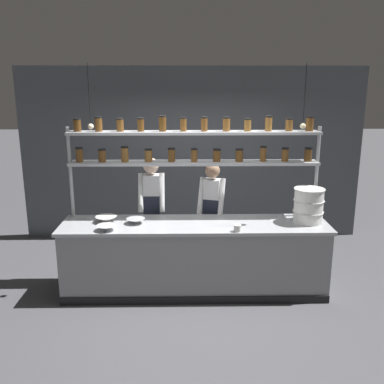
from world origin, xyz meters
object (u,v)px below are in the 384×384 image
Objects in this scene: chef_left at (152,208)px; prep_bowl_near_left at (106,219)px; prep_bowl_center_front at (106,228)px; prep_bowl_center_back at (136,221)px; serving_cup_front at (237,228)px; container_stack at (308,205)px; spice_shelf_unit at (194,150)px; chef_center at (212,212)px.

prep_bowl_near_left is at bearing -137.91° from chef_left.
prep_bowl_center_back is (0.32, 0.26, -0.00)m from prep_bowl_center_front.
serving_cup_front is at bearing -2.44° from prep_bowl_center_front.
prep_bowl_center_front is (-2.49, -0.27, -0.19)m from container_stack.
spice_shelf_unit reaches higher than container_stack.
container_stack is 1.88× the size of prep_bowl_center_back.
chef_left is 0.74m from prep_bowl_near_left.
chef_left reaches higher than serving_cup_front.
chef_left is at bearing 74.43° from prep_bowl_center_back.
container_stack is at bearing -17.03° from chef_left.
container_stack is at bearing -6.55° from chef_center.
container_stack reaches higher than serving_cup_front.
spice_shelf_unit reaches higher than serving_cup_front.
chef_left is at bearing -164.13° from chef_center.
chef_left is 0.60m from prep_bowl_center_back.
container_stack reaches higher than prep_bowl_near_left.
prep_bowl_center_front is at bearing -173.75° from container_stack.
prep_bowl_center_back is at bearing -107.00° from chef_left.
container_stack reaches higher than prep_bowl_center_back.
serving_cup_front is at bearing -56.39° from chef_center.
serving_cup_front is at bearing -52.24° from spice_shelf_unit.
prep_bowl_center_front is at bearing -121.42° from chef_left.
spice_shelf_unit is 1.96× the size of chef_left.
prep_bowl_center_front is (-0.48, -0.83, 0.00)m from chef_left.
spice_shelf_unit is 12.00× the size of prep_bowl_near_left.
serving_cup_front is (0.25, -0.87, 0.06)m from chef_center.
chef_center is at bearing 155.65° from container_stack.
spice_shelf_unit is at bearing -25.09° from chef_left.
serving_cup_front is at bearing -13.44° from prep_bowl_near_left.
spice_shelf_unit is 7.39× the size of container_stack.
serving_cup_front is (1.24, -0.32, 0.01)m from prep_bowl_center_back.
chef_center is 3.61× the size of container_stack.
container_stack is 1.01m from serving_cup_front.
chef_left is 0.96m from prep_bowl_center_front.
prep_bowl_near_left is 0.38m from prep_bowl_center_back.
prep_bowl_center_back is (-0.74, -0.32, -0.85)m from spice_shelf_unit.
container_stack is (2.01, -0.56, 0.19)m from chef_left.
prep_bowl_center_back is at bearing -179.61° from container_stack.
serving_cup_front is (-0.93, -0.34, -0.18)m from container_stack.
chef_center is at bearing 105.81° from serving_cup_front.
spice_shelf_unit is 2.05× the size of chef_center.
chef_center is (0.83, -0.03, -0.05)m from chef_left.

